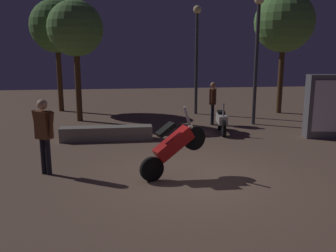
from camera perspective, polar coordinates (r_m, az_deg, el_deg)
ground_plane at (r=8.34m, az=4.23°, el=-8.30°), size 40.00×40.00×0.00m
motorcycle_red_foreground at (r=8.20m, az=0.85°, el=-3.18°), size 1.59×0.69×1.63m
motorcycle_white_parked_left at (r=12.86m, az=8.48°, el=0.83°), size 0.43×1.66×1.11m
person_rider_beside at (r=8.80m, az=-19.03°, el=-0.56°), size 0.61×0.45×1.79m
person_bystander_far at (r=14.18m, az=7.09°, el=4.18°), size 0.34×0.66×1.67m
streetlamp_near at (r=14.43m, az=13.89°, el=12.50°), size 0.36×0.36×4.89m
streetlamp_far at (r=16.47m, az=4.56°, el=12.50°), size 0.36×0.36×4.79m
tree_left_bg at (r=17.53m, az=17.87°, el=15.27°), size 2.66×2.66×5.43m
tree_center_bg at (r=15.19m, az=-14.43°, el=14.59°), size 2.20×2.20×4.82m
tree_right_bg at (r=17.98m, az=-17.21°, el=14.75°), size 2.42×2.42×5.18m
kiosk_billboard at (r=13.10m, az=24.34°, el=2.83°), size 1.65×0.74×2.10m
planter_wall_low at (r=11.91m, az=-9.68°, el=-1.15°), size 2.95×0.50×0.45m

